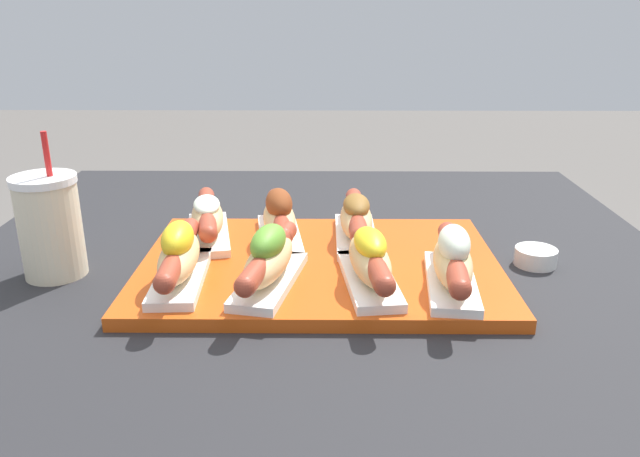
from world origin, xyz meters
The scene contains 10 objects.
serving_tray centered at (0.01, -0.04, 0.76)m, with size 0.50×0.35×0.02m.
hot_dog_0 centered at (-0.17, -0.12, 0.81)m, with size 0.07×0.22×0.08m.
hot_dog_1 centered at (-0.06, -0.13, 0.81)m, with size 0.09×0.21×0.08m.
hot_dog_2 centered at (0.07, -0.12, 0.81)m, with size 0.08×0.21×0.07m.
hot_dog_3 centered at (0.18, -0.13, 0.81)m, with size 0.08×0.21×0.08m.
hot_dog_4 centered at (-0.17, 0.04, 0.81)m, with size 0.09×0.21×0.06m.
hot_dog_5 centered at (-0.06, 0.03, 0.81)m, with size 0.08×0.21×0.08m.
hot_dog_6 centered at (0.06, 0.04, 0.81)m, with size 0.06×0.22×0.07m.
sauce_bowl centered at (0.32, -0.02, 0.77)m, with size 0.06×0.06×0.03m.
drink_cup centered at (-0.36, -0.06, 0.83)m, with size 0.09×0.09×0.20m.
Camera 1 is at (0.01, -0.86, 1.12)m, focal length 35.00 mm.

